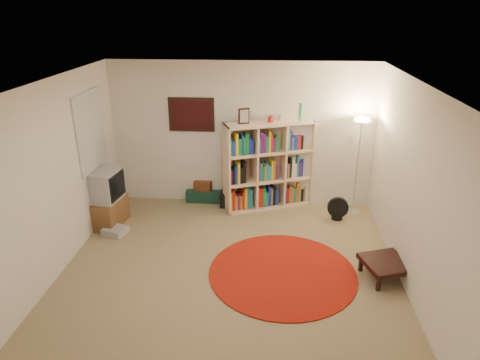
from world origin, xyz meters
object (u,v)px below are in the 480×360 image
object	(u,v)px
bookshelf	(267,166)
tv_stand	(106,199)
floor_lamp	(361,134)
suitcase	(205,194)
floor_fan	(338,209)
side_table	(386,264)

from	to	relation	value
bookshelf	tv_stand	size ratio (longest dim) A/B	1.94
floor_lamp	suitcase	size ratio (longest dim) A/B	2.57
floor_fan	bookshelf	bearing A→B (deg)	162.24
floor_fan	tv_stand	world-z (taller)	tv_stand
floor_lamp	side_table	distance (m)	2.24
bookshelf	tv_stand	bearing A→B (deg)	178.50
tv_stand	bookshelf	bearing A→B (deg)	27.74
bookshelf	floor_lamp	bearing A→B (deg)	-28.74
floor_lamp	tv_stand	bearing A→B (deg)	-169.91
floor_fan	side_table	bearing A→B (deg)	-72.64
side_table	floor_lamp	bearing A→B (deg)	93.10
floor_lamp	tv_stand	size ratio (longest dim) A/B	1.79
suitcase	bookshelf	bearing A→B (deg)	-7.84
floor_lamp	floor_fan	distance (m)	1.27
bookshelf	floor_lamp	world-z (taller)	bookshelf
bookshelf	floor_fan	xyz separation A→B (m)	(1.20, -0.47, -0.54)
floor_fan	tv_stand	xyz separation A→B (m)	(-3.74, -0.45, 0.25)
floor_lamp	suitcase	xyz separation A→B (m)	(-2.61, 0.36, -1.30)
floor_lamp	tv_stand	distance (m)	4.21
floor_fan	side_table	distance (m)	1.67
tv_stand	suitcase	distance (m)	1.82
bookshelf	suitcase	bearing A→B (deg)	150.10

